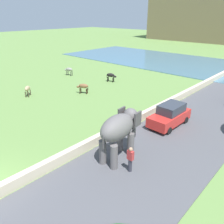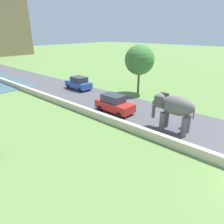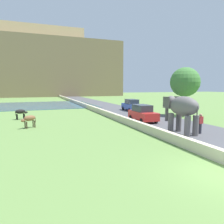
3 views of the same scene
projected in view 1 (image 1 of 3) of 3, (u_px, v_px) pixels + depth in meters
The scene contains 10 objects.
road_surface at pixel (219, 106), 22.16m from camera, with size 7.00×120.00×0.06m, color #4C4C51.
barrier_wall at pixel (174, 100), 23.05m from camera, with size 0.40×110.00×0.66m, color beige.
lake at pixel (152, 59), 45.63m from camera, with size 36.00×18.00×0.08m, color #426B84.
elephant at pixel (119, 129), 13.52m from camera, with size 1.64×3.53×2.99m.
person_beside_elephant at pixel (130, 159), 12.71m from camera, with size 0.36×0.22×1.63m.
car_red at pixel (170, 115), 18.13m from camera, with size 1.89×4.05×1.80m.
cow_black at pixel (111, 76), 29.97m from camera, with size 1.41×0.81×1.15m.
cow_brown at pixel (83, 86), 25.50m from camera, with size 1.37×0.97×1.15m.
cow_grey at pixel (69, 70), 33.09m from camera, with size 1.42×0.68×1.15m.
cow_tan at pixel (27, 89), 24.71m from camera, with size 1.23×1.21×1.15m.
Camera 1 is at (11.19, -2.21, 8.36)m, focal length 36.40 mm.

